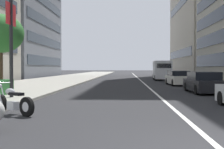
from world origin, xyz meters
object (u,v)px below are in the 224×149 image
(car_mid_block_traffic, at_px, (204,83))
(street_tree_by_lamp_post, at_px, (1,34))
(street_lamp_with_banners, at_px, (17,0))
(motorcycle_far_end_row, at_px, (13,102))
(car_far_down_avenue, at_px, (178,78))
(delivery_van_ahead, at_px, (162,70))

(car_mid_block_traffic, xyz_separation_m, street_tree_by_lamp_post, (-1.84, 12.67, 3.06))
(street_lamp_with_banners, bearing_deg, street_tree_by_lamp_post, 35.34)
(car_mid_block_traffic, bearing_deg, street_tree_by_lamp_post, 97.78)
(motorcycle_far_end_row, bearing_deg, car_far_down_avenue, -81.76)
(motorcycle_far_end_row, height_order, car_far_down_avenue, car_far_down_avenue)
(motorcycle_far_end_row, xyz_separation_m, street_lamp_with_banners, (4.55, 1.52, 4.63))
(delivery_van_ahead, distance_m, street_tree_by_lamp_post, 25.61)
(motorcycle_far_end_row, height_order, street_tree_by_lamp_post, street_tree_by_lamp_post)
(car_far_down_avenue, relative_size, street_lamp_with_banners, 0.56)
(street_tree_by_lamp_post, bearing_deg, street_lamp_with_banners, -144.66)
(street_lamp_with_banners, height_order, street_tree_by_lamp_post, street_lamp_with_banners)
(car_far_down_avenue, xyz_separation_m, delivery_van_ahead, (11.77, 0.13, 0.72))
(car_mid_block_traffic, distance_m, car_far_down_avenue, 8.66)
(motorcycle_far_end_row, xyz_separation_m, delivery_van_ahead, (29.84, -8.75, 0.94))
(delivery_van_ahead, bearing_deg, motorcycle_far_end_row, 165.78)
(motorcycle_far_end_row, bearing_deg, street_lamp_with_banners, -37.12)
(car_mid_block_traffic, bearing_deg, delivery_van_ahead, 0.27)
(car_mid_block_traffic, relative_size, street_lamp_with_banners, 0.55)
(car_mid_block_traffic, height_order, delivery_van_ahead, delivery_van_ahead)
(motorcycle_far_end_row, height_order, car_mid_block_traffic, car_mid_block_traffic)
(motorcycle_far_end_row, height_order, street_lamp_with_banners, street_lamp_with_banners)
(car_mid_block_traffic, bearing_deg, street_lamp_with_banners, 114.26)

